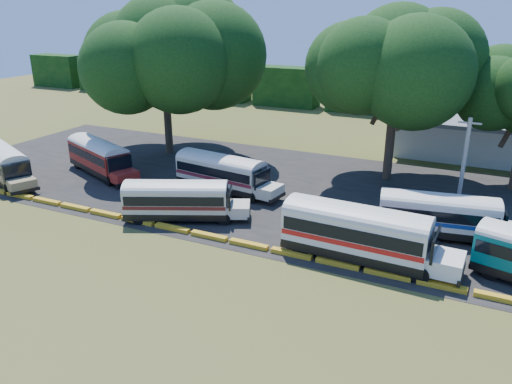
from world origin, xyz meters
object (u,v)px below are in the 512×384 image
at_px(bus_cream_west, 179,198).
at_px(bus_white_red, 359,230).
at_px(bus_beige, 5,162).
at_px(tree_west, 163,49).
at_px(bus_red, 99,155).

height_order(bus_cream_west, bus_white_red, bus_white_red).
height_order(bus_beige, tree_west, tree_west).
distance_m(bus_cream_west, tree_west, 20.49).
bearing_deg(bus_cream_west, bus_white_red, -26.72).
bearing_deg(bus_white_red, bus_beige, 179.96).
height_order(bus_beige, bus_red, bus_red).
bearing_deg(bus_white_red, bus_cream_west, 179.76).
distance_m(bus_red, tree_west, 12.68).
distance_m(bus_red, bus_cream_west, 13.95).
bearing_deg(tree_west, bus_cream_west, -53.07).
bearing_deg(tree_west, bus_white_red, -31.90).
height_order(bus_white_red, tree_west, tree_west).
xyz_separation_m(bus_cream_west, bus_white_red, (13.43, -0.56, 0.31)).
xyz_separation_m(bus_red, bus_white_red, (26.09, -6.42, 0.16)).
relative_size(bus_beige, bus_white_red, 0.89).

